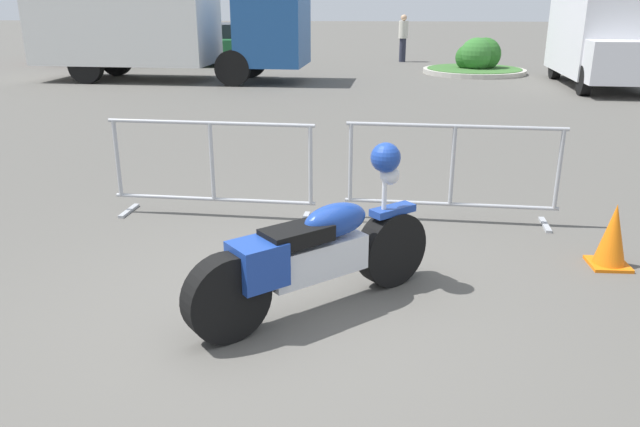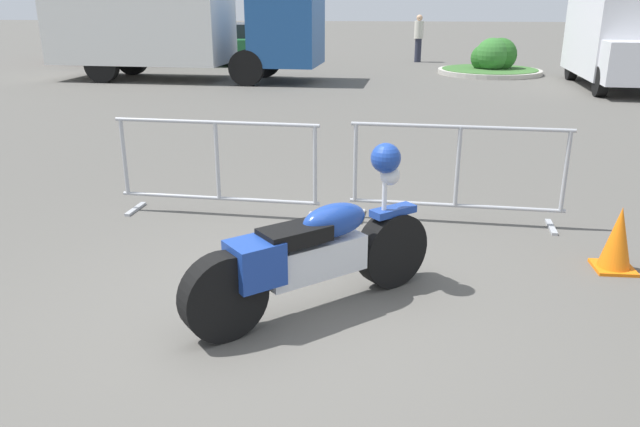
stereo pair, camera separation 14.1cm
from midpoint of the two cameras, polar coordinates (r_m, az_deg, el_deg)
name	(u,v)px [view 2 (the right image)]	position (r m, az deg, el deg)	size (l,w,h in m)	color
ground_plane	(279,311)	(4.92, -2.99, -8.91)	(120.00, 120.00, 0.00)	#54514C
motorcycle	(315,253)	(4.76, 0.38, -3.61)	(1.79, 1.54, 1.24)	black
crowd_barrier_near	(218,167)	(6.90, -8.77, 4.19)	(2.26, 0.59, 1.07)	#9EA0A5
crowd_barrier_far	(457,173)	(6.75, 13.02, 3.58)	(2.26, 0.59, 1.07)	#9EA0A5
box_truck	(171,22)	(19.11, -13.29, 16.70)	(7.83, 2.74, 2.98)	silver
delivery_van	(621,40)	(18.86, 26.03, 14.10)	(2.28, 5.12, 2.31)	silver
parked_car_maroon	(107,39)	(26.22, -18.73, 14.87)	(2.32, 4.63, 1.51)	maroon
parked_car_black	(172,41)	(24.97, -13.22, 15.09)	(2.18, 4.36, 1.42)	black
parked_car_green	(241,43)	(24.09, -7.10, 15.25)	(2.13, 4.25, 1.39)	#236B38
pedestrian	(419,36)	(24.16, 9.18, 15.69)	(0.42, 0.42, 1.69)	#262838
planter_island	(492,61)	(20.96, 15.65, 13.26)	(3.22, 3.22, 1.10)	#ADA89E
traffic_cone	(618,239)	(6.14, 26.17, -2.14)	(0.34, 0.34, 0.59)	orange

